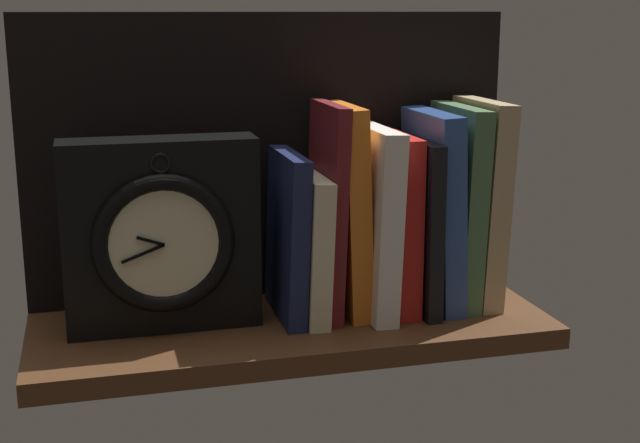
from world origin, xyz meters
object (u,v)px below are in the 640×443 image
book_black_skeptic (413,222)px  book_tan_shortstories (478,202)px  book_navy_bierce (286,236)px  book_cream_twain (308,244)px  framed_clock (162,236)px  book_maroon_dawkins (327,210)px  book_red_requiem (394,221)px  book_blue_modern (433,209)px  book_orange_pandolfini (346,210)px  book_white_catcher (370,219)px  book_green_romantic (456,205)px

book_black_skeptic → book_tan_shortstories: book_tan_shortstories is taller
book_navy_bierce → book_black_skeptic: 16.31cm
book_cream_twain → framed_clock: size_ratio=0.78×
book_maroon_dawkins → book_red_requiem: book_maroon_dawkins is taller
book_red_requiem → book_black_skeptic: bearing=0.0°
book_black_skeptic → book_blue_modern: size_ratio=0.87×
book_blue_modern → book_red_requiem: bearing=180.0°
framed_clock → book_orange_pandolfini: bearing=1.7°
book_white_catcher → book_black_skeptic: book_white_catcher is taller
book_cream_twain → book_red_requiem: 11.22cm
book_navy_bierce → book_maroon_dawkins: 5.84cm
book_orange_pandolfini → book_black_skeptic: 9.00cm
framed_clock → book_navy_bierce: bearing=2.5°
book_black_skeptic → book_green_romantic: size_ratio=0.85×
book_red_requiem → book_green_romantic: (8.26, 0.00, 1.55)cm
book_navy_bierce → book_blue_modern: (18.94, 0.00, 2.18)cm
book_red_requiem → framed_clock: framed_clock is taller
book_white_catcher → book_black_skeptic: bearing=0.0°
book_black_skeptic → book_tan_shortstories: size_ratio=0.83×
book_navy_bierce → framed_clock: 14.86cm
book_navy_bierce → book_tan_shortstories: 25.10cm
book_orange_pandolfini → book_white_catcher: size_ratio=1.11×
book_navy_bierce → framed_clock: bearing=-177.5°
book_maroon_dawkins → framed_clock: bearing=-178.1°
book_navy_bierce → book_cream_twain: (2.70, 0.00, -1.28)cm
book_navy_bierce → book_blue_modern: size_ratio=0.82×
book_navy_bierce → book_red_requiem: (13.71, 0.00, 0.92)cm
book_red_requiem → book_tan_shortstories: bearing=0.0°
book_orange_pandolfini → book_green_romantic: size_ratio=1.02×
book_green_romantic → book_tan_shortstories: bearing=0.0°
book_orange_pandolfini → book_navy_bierce: bearing=180.0°
book_black_skeptic → book_green_romantic: (5.66, 0.00, 1.86)cm
book_orange_pandolfini → book_red_requiem: book_orange_pandolfini is taller
book_maroon_dawkins → book_green_romantic: (16.87, 0.00, -0.38)cm
book_tan_shortstories → framed_clock: (-39.75, -0.65, -1.66)cm
book_tan_shortstories → framed_clock: size_ratio=1.15×
book_cream_twain → book_tan_shortstories: 22.62cm
book_maroon_dawkins → book_white_catcher: size_ratio=1.13×
book_orange_pandolfini → book_white_catcher: (3.06, 0.00, -1.30)cm
book_navy_bierce → book_maroon_dawkins: size_ratio=0.78×
book_tan_shortstories → book_white_catcher: bearing=180.0°
book_green_romantic → book_red_requiem: bearing=180.0°
book_blue_modern → book_black_skeptic: bearing=180.0°
book_cream_twain → book_blue_modern: size_ratio=0.72×
book_red_requiem → book_green_romantic: book_green_romantic is taller
book_maroon_dawkins → book_black_skeptic: 11.43cm
book_blue_modern → book_green_romantic: 3.04cm
book_navy_bierce → book_tan_shortstories: book_tan_shortstories is taller
book_white_catcher → book_tan_shortstories: bearing=0.0°
book_cream_twain → book_blue_modern: book_blue_modern is taller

